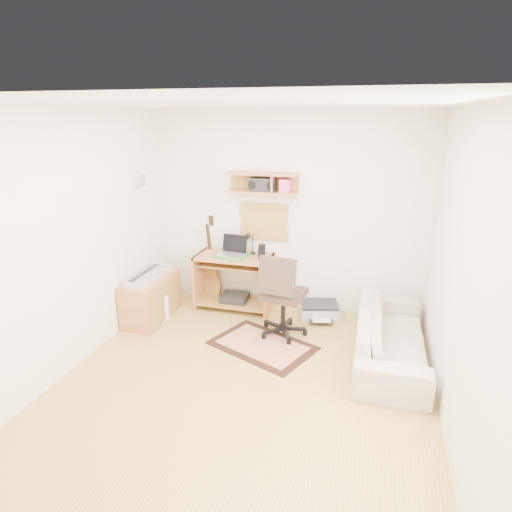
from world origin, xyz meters
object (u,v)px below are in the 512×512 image
(cabinet, at_px, (151,298))
(sofa, at_px, (392,329))
(printer, at_px, (319,311))
(desk, at_px, (235,282))
(task_chair, at_px, (283,294))

(cabinet, height_order, sofa, sofa)
(cabinet, bearing_deg, printer, 16.16)
(desk, bearing_deg, cabinet, -148.22)
(cabinet, distance_m, sofa, 2.97)
(task_chair, bearing_deg, desk, 153.01)
(task_chair, xyz_separation_m, cabinet, (-1.73, -0.02, -0.25))
(task_chair, distance_m, cabinet, 1.75)
(desk, height_order, sofa, desk)
(cabinet, bearing_deg, desk, 31.78)
(task_chair, relative_size, cabinet, 1.16)
(task_chair, relative_size, sofa, 0.58)
(printer, bearing_deg, task_chair, -135.58)
(desk, relative_size, sofa, 0.55)
(printer, bearing_deg, cabinet, -177.74)
(task_chair, height_order, sofa, task_chair)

